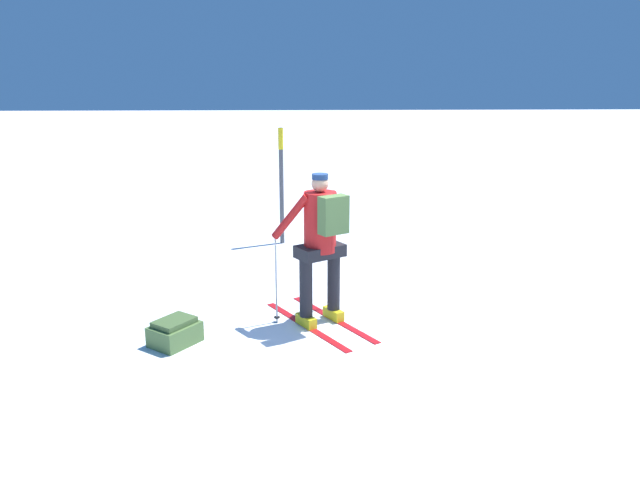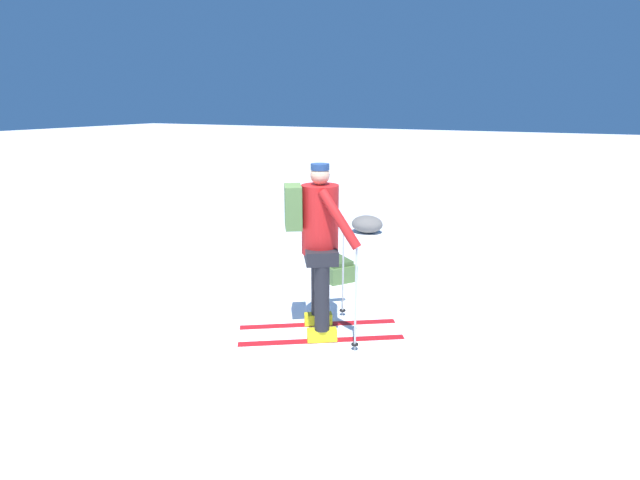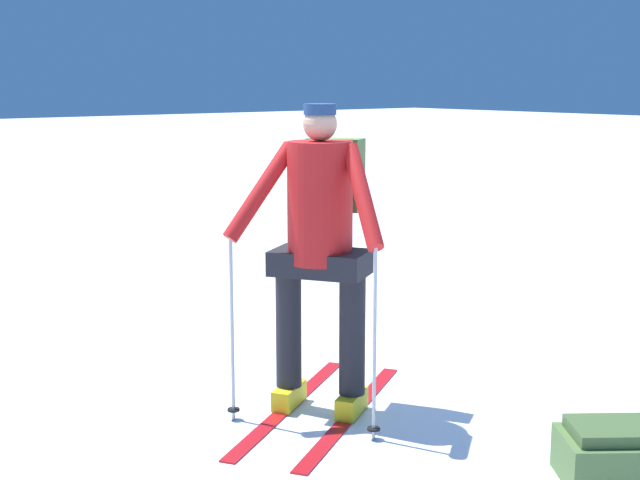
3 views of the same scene
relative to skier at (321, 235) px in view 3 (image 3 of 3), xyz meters
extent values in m
plane|color=white|center=(0.31, 0.44, -1.04)|extent=(80.00, 80.00, 0.00)
cube|color=red|center=(0.09, -0.18, -1.03)|extent=(1.49, 0.97, 0.01)
cube|color=yellow|center=(0.09, -0.18, -0.97)|extent=(0.31, 0.25, 0.12)
cylinder|color=black|center=(0.09, -0.18, -0.53)|extent=(0.15, 0.15, 0.75)
cube|color=red|center=(-0.12, 0.16, -1.03)|extent=(1.49, 0.97, 0.01)
cube|color=yellow|center=(-0.12, 0.16, -0.97)|extent=(0.31, 0.25, 0.12)
cylinder|color=black|center=(-0.12, 0.16, -0.53)|extent=(0.15, 0.15, 0.75)
cube|color=black|center=(-0.02, -0.01, -0.15)|extent=(0.55, 0.62, 0.14)
cylinder|color=red|center=(-0.02, -0.01, 0.19)|extent=(0.37, 0.37, 0.69)
sphere|color=tan|center=(-0.02, -0.01, 0.63)|extent=(0.19, 0.19, 0.19)
cylinder|color=navy|center=(-0.02, -0.01, 0.71)|extent=(0.18, 0.18, 0.06)
cube|color=#4C6B38|center=(0.21, 0.13, 0.32)|extent=(0.30, 0.36, 0.42)
cylinder|color=#B2B7BC|center=(-0.05, -0.52, -0.51)|extent=(0.02, 0.02, 1.06)
cylinder|color=black|center=(-0.05, -0.52, -0.98)|extent=(0.07, 0.07, 0.01)
cylinder|color=red|center=(0.01, -0.34, 0.26)|extent=(0.24, 0.46, 0.55)
cylinder|color=#B2B7BC|center=(-0.49, 0.18, -0.51)|extent=(0.02, 0.02, 1.06)
cylinder|color=black|center=(-0.49, 0.18, -0.98)|extent=(0.07, 0.07, 0.01)
cylinder|color=red|center=(-0.30, 0.16, 0.26)|extent=(0.47, 0.14, 0.55)
cube|color=#4C6B38|center=(0.52, -1.61, -0.93)|extent=(0.63, 0.60, 0.23)
cube|color=#415B2F|center=(0.52, -1.61, -0.78)|extent=(0.52, 0.49, 0.06)
camera|label=1|loc=(6.83, -0.26, 1.86)|focal=35.00mm
camera|label=2|loc=(-2.12, 4.31, 1.31)|focal=28.00mm
camera|label=3|loc=(-3.09, -3.89, 0.87)|focal=50.00mm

